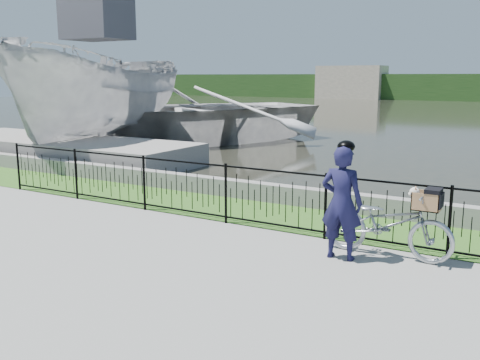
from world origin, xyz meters
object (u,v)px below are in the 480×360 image
Objects in this scene: dock at (60,149)px; bicycle_rig at (388,223)px; boat_far at (186,114)px; boat_near at (101,97)px; cyclist at (342,201)px.

bicycle_rig reaches higher than dock.
boat_far is (0.73, 6.10, 0.84)m from dock.
boat_near is at bearing 90.59° from dock.
dock is 12.51m from cyclist.
dock is 2.60m from boat_near.
boat_near reaches higher than cyclist.
dock is 0.71× the size of boat_far.
boat_near reaches higher than dock.
bicycle_rig is 1.10× the size of cyclist.
cyclist is 0.13× the size of boat_far.
bicycle_rig is 15.44m from boat_far.
boat_far is (0.75, 4.11, -0.83)m from boat_near.
cyclist is at bearing -44.93° from boat_far.
cyclist is at bearing -142.68° from bicycle_rig.
dock is 4.99× the size of bicycle_rig.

